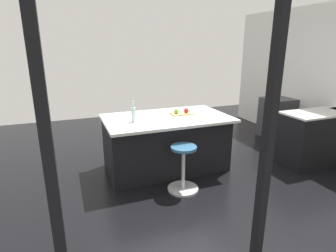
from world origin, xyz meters
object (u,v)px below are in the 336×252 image
at_px(cutting_board, 182,113).
at_px(apple_red, 186,111).
at_px(kitchen_island, 166,143).
at_px(stool_by_window, 183,170).
at_px(apple_green, 176,111).
at_px(oven_range, 277,118).
at_px(water_bottle, 133,114).

distance_m(cutting_board, apple_red, 0.09).
distance_m(kitchen_island, apple_red, 0.62).
bearing_deg(kitchen_island, stool_by_window, 88.05).
xyz_separation_m(stool_by_window, apple_green, (-0.22, -0.79, 0.65)).
bearing_deg(oven_range, stool_by_window, 25.99).
relative_size(apple_green, water_bottle, 0.25).
relative_size(kitchen_island, apple_red, 24.77).
bearing_deg(oven_range, cutting_board, 13.36).
xyz_separation_m(kitchen_island, water_bottle, (0.56, 0.14, 0.57)).
bearing_deg(apple_red, oven_range, -165.66).
relative_size(stool_by_window, apple_green, 8.56).
distance_m(kitchen_island, apple_green, 0.54).
height_order(stool_by_window, water_bottle, water_bottle).
height_order(kitchen_island, cutting_board, cutting_board).
relative_size(cutting_board, apple_red, 4.54).
relative_size(cutting_board, water_bottle, 1.15).
bearing_deg(water_bottle, stool_by_window, 130.72).
xyz_separation_m(oven_range, stool_by_window, (2.92, 1.42, -0.13)).
distance_m(apple_green, water_bottle, 0.78).
xyz_separation_m(apple_green, apple_red, (-0.17, 0.01, 0.00)).
bearing_deg(cutting_board, stool_by_window, 68.20).
height_order(oven_range, cutting_board, cutting_board).
bearing_deg(apple_red, apple_green, -4.41).
height_order(apple_red, water_bottle, water_bottle).
xyz_separation_m(kitchen_island, stool_by_window, (0.03, 0.76, -0.14)).
bearing_deg(stool_by_window, oven_range, -154.01).
bearing_deg(apple_red, cutting_board, -23.32).
xyz_separation_m(stool_by_window, apple_red, (-0.39, -0.78, 0.65)).
xyz_separation_m(kitchen_island, cutting_board, (-0.30, -0.05, 0.46)).
relative_size(oven_range, apple_green, 11.35).
bearing_deg(stool_by_window, apple_red, -116.74).
bearing_deg(stool_by_window, cutting_board, -111.80).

